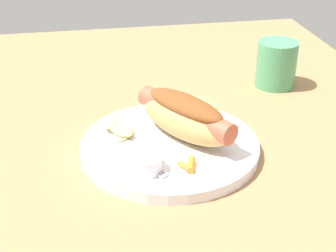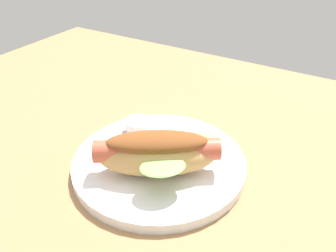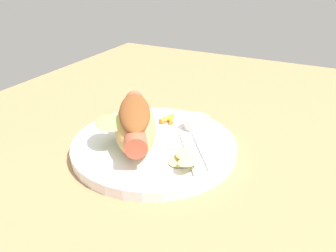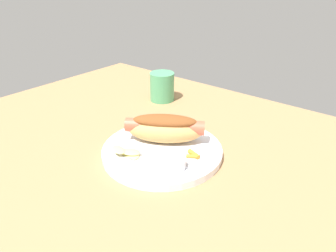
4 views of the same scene
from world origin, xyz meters
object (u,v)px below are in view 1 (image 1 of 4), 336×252
carrot_garnish (189,165)px  drinking_cup (276,64)px  hot_dog (185,116)px  chips_pile (120,130)px  knife (128,146)px  fork (124,154)px  sauce_ramekin (146,163)px  plate (170,148)px

carrot_garnish → drinking_cup: bearing=-39.6°
hot_dog → chips_pile: bearing=-134.4°
hot_dog → drinking_cup: drinking_cup is taller
knife → hot_dog: bearing=66.7°
fork → sauce_ramekin: bearing=-6.4°
plate → hot_dog: hot_dog is taller
chips_pile → sauce_ramekin: bearing=-166.2°
hot_dog → knife: size_ratio=1.26×
hot_dog → plate: bearing=-89.8°
hot_dog → sauce_ramekin: hot_dog is taller
plate → sauce_ramekin: 8.04cm
plate → chips_pile: 7.86cm
sauce_ramekin → chips_pile: 10.32cm
chips_pile → hot_dog: bearing=-101.5°
fork → drinking_cup: (22.18, -30.29, 2.43)cm
sauce_ramekin → knife: (6.41, 1.68, -0.94)cm
plate → drinking_cup: drinking_cup is taller
fork → knife: (2.08, -0.73, -0.02)cm
drinking_cup → plate: bearing=130.5°
hot_dog → carrot_garnish: 9.09cm
fork → hot_dog: bearing=76.7°
carrot_garnish → plate: bearing=10.3°
knife → carrot_garnish: (-6.82, -7.30, 0.28)cm
hot_dog → fork: hot_dog is taller
chips_pile → drinking_cup: drinking_cup is taller
chips_pile → carrot_garnish: 13.20cm
hot_dog → sauce_ramekin: 10.88cm
chips_pile → carrot_garnish: (-10.44, -8.08, -0.32)cm
hot_dog → sauce_ramekin: (-8.11, 6.90, -2.20)cm
plate → carrot_garnish: (-6.88, -1.25, 1.26)cm
plate → chips_pile: size_ratio=3.75×
fork → chips_pile: chips_pile is taller
hot_dog → knife: (-1.71, 8.58, -3.14)cm
plate → fork: size_ratio=1.96×
fork → knife: 2.20cm
plate → fork: fork is taller
plate → drinking_cup: 31.08cm
sauce_ramekin → knife: size_ratio=0.32×
sauce_ramekin → plate: bearing=-34.1°
sauce_ramekin → chips_pile: size_ratio=0.62×
carrot_garnish → drinking_cup: 35.00cm
fork → knife: same height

